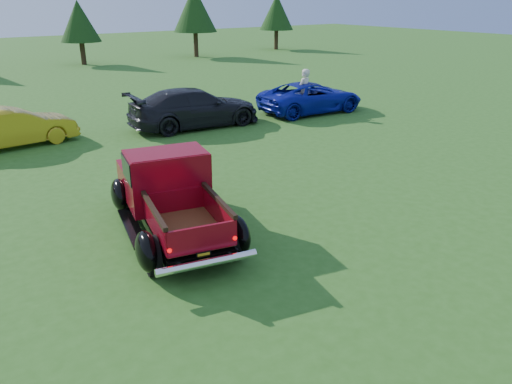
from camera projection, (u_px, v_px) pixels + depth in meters
The scene contains 9 objects.
ground at pixel (267, 240), 10.20m from camera, with size 120.00×120.00×0.00m, color #2D5C1A.
tree_mid_right at pixel (79, 21), 35.01m from camera, with size 2.82×2.82×4.40m.
tree_east at pixel (194, 9), 39.27m from camera, with size 3.46×3.46×5.40m.
tree_far_east at pixel (277, 12), 45.07m from camera, with size 3.07×3.07×4.80m.
pickup_truck at pixel (168, 192), 10.52m from camera, with size 2.94×4.82×1.69m.
show_car_yellow at pixel (15, 127), 16.35m from camera, with size 1.34×3.84×1.26m, color gold.
show_car_grey at pixel (195, 108), 18.78m from camera, with size 2.03×5.00×1.45m, color black.
show_car_blue at pixel (311, 97), 21.16m from camera, with size 2.11×4.58×1.27m, color #0D1797.
spectator at pixel (304, 92), 20.79m from camera, with size 0.68×0.44×1.86m, color beige.
Camera 1 is at (-5.52, -7.27, 4.67)m, focal length 35.00 mm.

